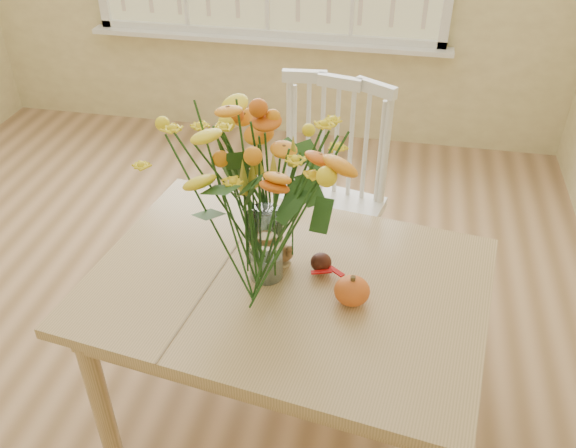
# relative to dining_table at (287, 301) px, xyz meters

# --- Properties ---
(floor) EXTENTS (4.00, 4.50, 0.01)m
(floor) POSITION_rel_dining_table_xyz_m (-0.60, 0.17, -0.62)
(floor) COLOR #946E48
(floor) RESTS_ON ground
(dining_table) EXTENTS (1.43, 1.11, 0.70)m
(dining_table) POSITION_rel_dining_table_xyz_m (0.00, 0.00, 0.00)
(dining_table) COLOR tan
(dining_table) RESTS_ON floor
(windsor_chair) EXTENTS (0.58, 0.56, 1.06)m
(windsor_chair) POSITION_rel_dining_table_xyz_m (0.03, 0.76, -0.02)
(windsor_chair) COLOR white
(windsor_chair) RESTS_ON floor
(flower_vase) EXTENTS (0.54, 0.54, 0.64)m
(flower_vase) POSITION_rel_dining_table_xyz_m (-0.07, 0.02, 0.47)
(flower_vase) COLOR white
(flower_vase) RESTS_ON dining_table
(pumpkin) EXTENTS (0.11, 0.11, 0.09)m
(pumpkin) POSITION_rel_dining_table_xyz_m (0.22, -0.06, 0.14)
(pumpkin) COLOR #D75119
(pumpkin) RESTS_ON dining_table
(turkey_figurine) EXTENTS (0.09, 0.07, 0.10)m
(turkey_figurine) POSITION_rel_dining_table_xyz_m (-0.04, 0.09, 0.13)
(turkey_figurine) COLOR #CCB78C
(turkey_figurine) RESTS_ON dining_table
(dark_gourd) EXTENTS (0.13, 0.09, 0.06)m
(dark_gourd) POSITION_rel_dining_table_xyz_m (0.10, 0.07, 0.12)
(dark_gourd) COLOR #38160F
(dark_gourd) RESTS_ON dining_table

